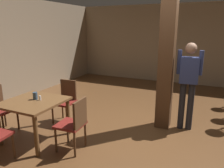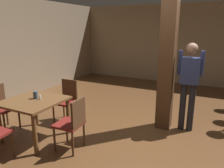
{
  "view_description": "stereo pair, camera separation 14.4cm",
  "coord_description": "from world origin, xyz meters",
  "px_view_note": "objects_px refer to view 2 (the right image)",
  "views": [
    {
      "loc": [
        1.0,
        -3.65,
        2.0
      ],
      "look_at": [
        -0.71,
        0.04,
        0.93
      ],
      "focal_mm": 35.0,
      "sensor_mm": 36.0,
      "label": 1
    },
    {
      "loc": [
        1.13,
        -3.59,
        2.0
      ],
      "look_at": [
        -0.71,
        0.04,
        0.93
      ],
      "focal_mm": 35.0,
      "sensor_mm": 36.0,
      "label": 2
    }
  ],
  "objects_px": {
    "chair_north": "(67,98)",
    "napkin_cup": "(35,95)",
    "salt_shaker": "(40,97)",
    "standing_person": "(189,81)",
    "chair_east": "(73,122)",
    "dining_table": "(34,106)",
    "chair_west": "(1,105)"
  },
  "relations": [
    {
      "from": "salt_shaker",
      "to": "standing_person",
      "type": "relative_size",
      "value": 0.05
    },
    {
      "from": "chair_east",
      "to": "chair_north",
      "type": "bearing_deg",
      "value": 132.6
    },
    {
      "from": "chair_west",
      "to": "standing_person",
      "type": "distance_m",
      "value": 3.68
    },
    {
      "from": "dining_table",
      "to": "chair_east",
      "type": "xyz_separation_m",
      "value": [
        0.87,
        -0.02,
        -0.11
      ]
    },
    {
      "from": "chair_west",
      "to": "chair_east",
      "type": "relative_size",
      "value": 1.0
    },
    {
      "from": "dining_table",
      "to": "napkin_cup",
      "type": "bearing_deg",
      "value": 105.38
    },
    {
      "from": "dining_table",
      "to": "standing_person",
      "type": "relative_size",
      "value": 0.57
    },
    {
      "from": "napkin_cup",
      "to": "salt_shaker",
      "type": "xyz_separation_m",
      "value": [
        0.11,
        0.0,
        -0.03
      ]
    },
    {
      "from": "dining_table",
      "to": "chair_north",
      "type": "distance_m",
      "value": 0.9
    },
    {
      "from": "chair_north",
      "to": "standing_person",
      "type": "relative_size",
      "value": 0.52
    },
    {
      "from": "napkin_cup",
      "to": "salt_shaker",
      "type": "relative_size",
      "value": 1.6
    },
    {
      "from": "napkin_cup",
      "to": "dining_table",
      "type": "bearing_deg",
      "value": -74.62
    },
    {
      "from": "dining_table",
      "to": "chair_east",
      "type": "height_order",
      "value": "chair_east"
    },
    {
      "from": "chair_west",
      "to": "salt_shaker",
      "type": "distance_m",
      "value": 0.99
    },
    {
      "from": "chair_north",
      "to": "napkin_cup",
      "type": "height_order",
      "value": "chair_north"
    },
    {
      "from": "standing_person",
      "to": "napkin_cup",
      "type": "bearing_deg",
      "value": -148.01
    },
    {
      "from": "standing_person",
      "to": "chair_west",
      "type": "bearing_deg",
      "value": -153.44
    },
    {
      "from": "chair_east",
      "to": "chair_west",
      "type": "bearing_deg",
      "value": -179.5
    },
    {
      "from": "chair_west",
      "to": "napkin_cup",
      "type": "bearing_deg",
      "value": 7.73
    },
    {
      "from": "napkin_cup",
      "to": "salt_shaker",
      "type": "bearing_deg",
      "value": 1.56
    },
    {
      "from": "chair_north",
      "to": "napkin_cup",
      "type": "bearing_deg",
      "value": -93.35
    },
    {
      "from": "dining_table",
      "to": "napkin_cup",
      "type": "distance_m",
      "value": 0.2
    },
    {
      "from": "chair_east",
      "to": "standing_person",
      "type": "xyz_separation_m",
      "value": [
        1.54,
        1.62,
        0.5
      ]
    },
    {
      "from": "dining_table",
      "to": "chair_west",
      "type": "height_order",
      "value": "chair_west"
    },
    {
      "from": "dining_table",
      "to": "napkin_cup",
      "type": "xyz_separation_m",
      "value": [
        -0.02,
        0.07,
        0.18
      ]
    },
    {
      "from": "standing_person",
      "to": "salt_shaker",
      "type": "bearing_deg",
      "value": -146.86
    },
    {
      "from": "chair_north",
      "to": "standing_person",
      "type": "height_order",
      "value": "standing_person"
    },
    {
      "from": "chair_west",
      "to": "chair_east",
      "type": "distance_m",
      "value": 1.72
    },
    {
      "from": "napkin_cup",
      "to": "standing_person",
      "type": "xyz_separation_m",
      "value": [
        2.43,
        1.52,
        0.2
      ]
    },
    {
      "from": "chair_west",
      "to": "chair_east",
      "type": "height_order",
      "value": "same"
    },
    {
      "from": "chair_east",
      "to": "napkin_cup",
      "type": "xyz_separation_m",
      "value": [
        -0.89,
        0.1,
        0.3
      ]
    },
    {
      "from": "salt_shaker",
      "to": "standing_person",
      "type": "bearing_deg",
      "value": 33.14
    }
  ]
}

